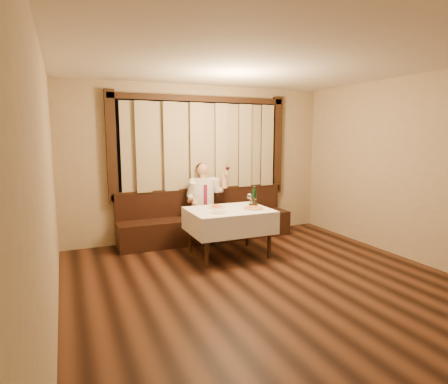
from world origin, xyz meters
name	(u,v)px	position (x,y,z in m)	size (l,w,h in m)	color
room	(251,165)	(0.00, 0.97, 1.50)	(5.01, 6.01, 2.81)	black
banquette	(206,223)	(0.00, 2.72, 0.31)	(3.20, 0.61, 0.94)	black
dining_table	(229,216)	(0.00, 1.70, 0.65)	(1.27, 0.97, 0.76)	black
pizza	(253,208)	(0.36, 1.55, 0.77)	(0.31, 0.31, 0.03)	white
pasta_red	(217,205)	(-0.14, 1.87, 0.80)	(0.29, 0.29, 0.10)	white
pasta_cream	(219,210)	(-0.25, 1.52, 0.79)	(0.26, 0.26, 0.09)	white
green_bottle	(254,197)	(0.53, 1.86, 0.89)	(0.07, 0.07, 0.31)	#0F481E
table_wine_glass	(249,197)	(0.41, 1.80, 0.91)	(0.08, 0.08, 0.21)	white
cruet_caddy	(253,203)	(0.48, 1.79, 0.80)	(0.13, 0.06, 0.14)	black
seated_man	(205,196)	(-0.06, 2.63, 0.82)	(0.78, 0.58, 1.42)	black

